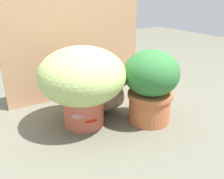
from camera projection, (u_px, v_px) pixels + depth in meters
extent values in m
plane|color=#626052|center=(111.00, 125.00, 1.36)|extent=(6.00, 6.00, 0.00)
cube|color=tan|center=(76.00, 46.00, 1.64)|extent=(0.96, 0.03, 0.70)
cylinder|color=#C35A45|center=(84.00, 111.00, 1.35)|extent=(0.22, 0.22, 0.16)
cylinder|color=#C05C47|center=(83.00, 100.00, 1.32)|extent=(0.24, 0.24, 0.02)
ellipsoid|color=#ADC770|center=(82.00, 75.00, 1.27)|extent=(0.46, 0.46, 0.30)
cylinder|color=#BC653C|center=(149.00, 107.00, 1.38)|extent=(0.23, 0.23, 0.17)
cylinder|color=#B5633A|center=(150.00, 94.00, 1.35)|extent=(0.25, 0.25, 0.02)
ellipsoid|color=#307235|center=(152.00, 73.00, 1.30)|extent=(0.30, 0.30, 0.25)
ellipsoid|color=tan|center=(103.00, 94.00, 1.49)|extent=(0.31, 0.30, 0.22)
ellipsoid|color=beige|center=(119.00, 97.00, 1.48)|extent=(0.12, 0.12, 0.11)
sphere|color=tan|center=(121.00, 77.00, 1.43)|extent=(0.16, 0.16, 0.11)
cone|color=tan|center=(122.00, 66.00, 1.43)|extent=(0.05, 0.05, 0.04)
cone|color=tan|center=(120.00, 69.00, 1.38)|extent=(0.05, 0.05, 0.04)
cylinder|color=tan|center=(87.00, 103.00, 1.58)|extent=(0.16, 0.15, 0.07)
cylinder|color=silver|center=(80.00, 123.00, 1.28)|extent=(0.04, 0.04, 0.10)
cone|color=pink|center=(79.00, 112.00, 1.25)|extent=(0.09, 0.09, 0.04)
cylinder|color=white|center=(89.00, 124.00, 1.30)|extent=(0.04, 0.04, 0.07)
cone|color=red|center=(88.00, 114.00, 1.28)|extent=(0.10, 0.10, 0.05)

